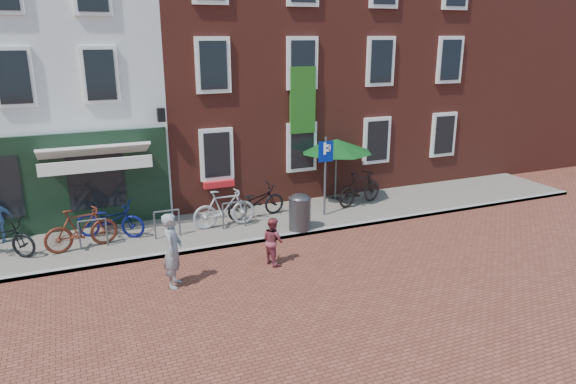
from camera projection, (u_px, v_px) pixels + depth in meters
name	position (u px, v px, depth m)	size (l,w,h in m)	color
ground	(230.00, 247.00, 14.65)	(80.00, 80.00, 0.00)	brown
sidewalk	(247.00, 224.00, 16.33)	(24.00, 3.00, 0.10)	slate
building_stucco	(23.00, 72.00, 17.67)	(8.00, 8.00, 9.00)	silver
building_brick_mid	(223.00, 54.00, 20.13)	(6.00, 8.00, 10.00)	maroon
building_brick_right	(359.00, 52.00, 22.36)	(6.00, 8.00, 10.00)	maroon
filler_right	(478.00, 61.00, 24.92)	(7.00, 8.00, 9.00)	maroon
litter_bin	(300.00, 210.00, 15.55)	(0.64, 0.64, 1.18)	#3D3D40
parking_sign	(325.00, 164.00, 16.49)	(0.50, 0.07, 2.56)	#4C4C4F
parasol	(337.00, 143.00, 17.84)	(2.47, 2.47, 2.30)	#4C4C4F
woman	(173.00, 250.00, 12.18)	(0.66, 0.43, 1.80)	gray
boy	(273.00, 241.00, 13.46)	(0.61, 0.48, 1.26)	brown
bicycle_0	(1.00, 237.00, 13.72)	(0.69, 1.99, 1.05)	black
bicycle_1	(81.00, 229.00, 14.15)	(0.55, 1.93, 1.16)	#531F12
bicycle_2	(110.00, 220.00, 15.00)	(0.69, 1.99, 1.05)	#090D4C
bicycle_3	(224.00, 208.00, 15.80)	(0.55, 1.93, 1.16)	#9F9FA2
bicycle_4	(256.00, 201.00, 16.64)	(0.69, 1.99, 1.05)	black
bicycle_5	(360.00, 188.00, 17.85)	(0.55, 1.93, 1.16)	black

